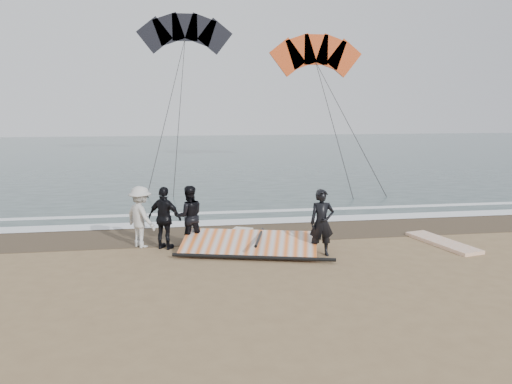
# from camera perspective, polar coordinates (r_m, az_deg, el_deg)

# --- Properties ---
(ground) EXTENTS (120.00, 120.00, 0.00)m
(ground) POSITION_cam_1_polar(r_m,az_deg,el_deg) (12.65, 8.10, -9.30)
(ground) COLOR #8C704C
(ground) RESTS_ON ground
(sea) EXTENTS (120.00, 54.00, 0.02)m
(sea) POSITION_cam_1_polar(r_m,az_deg,el_deg) (44.75, -4.34, 4.48)
(sea) COLOR #233838
(sea) RESTS_ON ground
(wet_sand) EXTENTS (120.00, 2.80, 0.01)m
(wet_sand) POSITION_cam_1_polar(r_m,az_deg,el_deg) (16.82, 3.62, -4.38)
(wet_sand) COLOR #4C3D2B
(wet_sand) RESTS_ON ground
(foam_near) EXTENTS (120.00, 0.90, 0.01)m
(foam_near) POSITION_cam_1_polar(r_m,az_deg,el_deg) (18.15, 2.66, -3.25)
(foam_near) COLOR white
(foam_near) RESTS_ON sea
(foam_far) EXTENTS (120.00, 0.45, 0.01)m
(foam_far) POSITION_cam_1_polar(r_m,az_deg,el_deg) (19.78, 1.67, -2.16)
(foam_far) COLOR white
(foam_far) RESTS_ON sea
(man_main) EXTENTS (0.71, 0.49, 1.87)m
(man_main) POSITION_cam_1_polar(r_m,az_deg,el_deg) (13.95, 7.53, -3.49)
(man_main) COLOR black
(man_main) RESTS_ON ground
(board_white) EXTENTS (1.27, 2.67, 0.10)m
(board_white) POSITION_cam_1_polar(r_m,az_deg,el_deg) (16.16, 20.53, -5.42)
(board_white) COLOR white
(board_white) RESTS_ON ground
(board_cream) EXTENTS (1.60, 2.33, 0.10)m
(board_cream) POSITION_cam_1_polar(r_m,az_deg,el_deg) (15.81, -2.72, -5.14)
(board_cream) COLOR beige
(board_cream) RESTS_ON ground
(trio_cluster) EXTENTS (2.53, 1.44, 1.84)m
(trio_cluster) POSITION_cam_1_polar(r_m,az_deg,el_deg) (14.89, -10.64, -2.81)
(trio_cluster) COLOR black
(trio_cluster) RESTS_ON ground
(sail_rig) EXTENTS (4.30, 2.65, 0.50)m
(sail_rig) POSITION_cam_1_polar(r_m,az_deg,el_deg) (14.35, -1.16, -6.08)
(sail_rig) COLOR black
(sail_rig) RESTS_ON ground
(kite_red) EXTENTS (7.09, 6.55, 14.76)m
(kite_red) POSITION_cam_1_polar(r_m,az_deg,el_deg) (35.12, 6.87, 14.97)
(kite_red) COLOR #D74819
(kite_red) RESTS_ON ground
(kite_dark) EXTENTS (8.18, 8.52, 19.16)m
(kite_dark) POSITION_cam_1_polar(r_m,az_deg,el_deg) (39.77, -8.14, 17.24)
(kite_dark) COLOR black
(kite_dark) RESTS_ON ground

